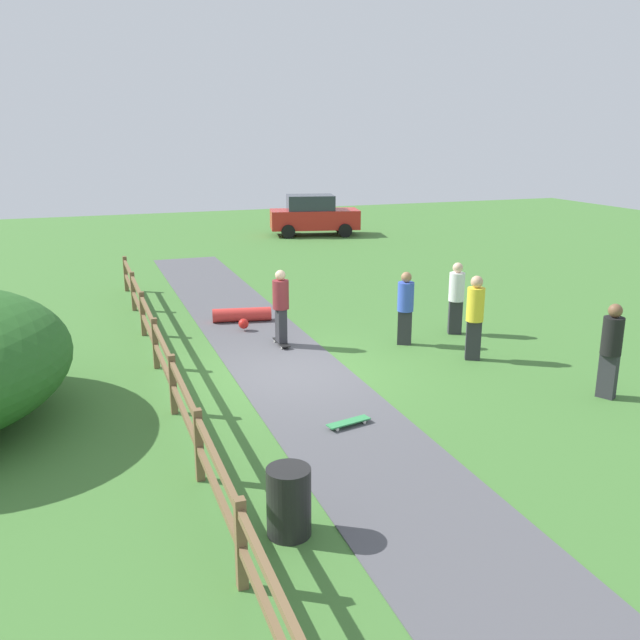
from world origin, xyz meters
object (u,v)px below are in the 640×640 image
Objects in this scene: bystander_yellow at (475,313)px; bystander_blue at (405,305)px; skater_riding at (281,304)px; bystander_black at (611,346)px; bystander_white at (456,295)px; skater_fallen at (242,315)px; trash_bin at (289,502)px; parked_car_red at (313,215)px; skateboard_loose at (349,422)px.

bystander_blue is at bearing 121.23° from bystander_yellow.
skater_riding is 0.95× the size of bystander_yellow.
bystander_black is 1.02× the size of bystander_white.
bystander_black is (4.87, -5.16, -0.01)m from skater_riding.
skater_fallen is (-0.39, 2.28, -0.82)m from skater_riding.
trash_bin is at bearing -138.85° from bystander_yellow.
bystander_yellow is at bearing 41.15° from trash_bin.
skater_fallen is 0.88× the size of bystander_white.
bystander_white is (4.35, -0.49, -0.03)m from skater_riding.
bystander_black is at bearing -67.25° from bystander_yellow.
bystander_black is (7.01, 2.31, 0.57)m from trash_bin.
skater_riding is at bearing 133.33° from bystander_black.
skater_riding reaches higher than skater_fallen.
bystander_blue is 17.64m from parked_car_red.
skater_fallen is 0.84× the size of bystander_yellow.
trash_bin is at bearing -161.77° from bystander_black.
bystander_black reaches higher than trash_bin.
bystander_white is (-0.51, 4.67, -0.02)m from bystander_black.
bystander_blue is 0.97× the size of bystander_white.
bystander_yellow is 0.42× the size of parked_car_red.
trash_bin is 0.50× the size of bystander_white.
parked_car_red is (6.55, 16.38, -0.06)m from skater_riding.
parked_car_red is at bearing 72.21° from skateboard_loose.
skater_riding is 2.18× the size of skateboard_loose.
bystander_blue is (2.78, -0.85, -0.06)m from skater_riding.
bystander_blue is 1.62m from bystander_white.
skater_riding is 1.03× the size of bystander_blue.
parked_car_red is at bearing 77.67° from bystander_blue.
skateboard_loose is 22.21m from parked_car_red.
bystander_blue reaches higher than skateboard_loose.
trash_bin is 0.52× the size of bystander_blue.
trash_bin reaches higher than skateboard_loose.
bystander_blue is at bearing -17.07° from skater_riding.
trash_bin is 25.38m from parked_car_red.
skater_riding is (2.14, 7.47, 0.57)m from trash_bin.
trash_bin is at bearing -100.18° from skater_fallen.
skateboard_loose is (1.91, 2.72, -0.36)m from trash_bin.
skateboard_loose is at bearing -107.79° from parked_car_red.
parked_car_red is at bearing 63.80° from skater_fallen.
bystander_blue is (-2.09, 4.30, -0.05)m from bystander_black.
parked_car_red reaches higher than bystander_white.
trash_bin is 0.20× the size of parked_car_red.
bystander_yellow is at bearing -109.35° from bystander_white.
parked_car_red is (3.77, 17.23, -0.00)m from bystander_blue.
bystander_black is 0.41× the size of parked_car_red.
trash_bin is at bearing -106.02° from skater_riding.
skateboard_loose is at bearing -137.08° from bystander_white.
parked_car_red is (2.19, 16.86, -0.04)m from bystander_white.
bystander_blue is 0.39× the size of parked_car_red.
bystander_yellow is 1.08× the size of bystander_blue.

